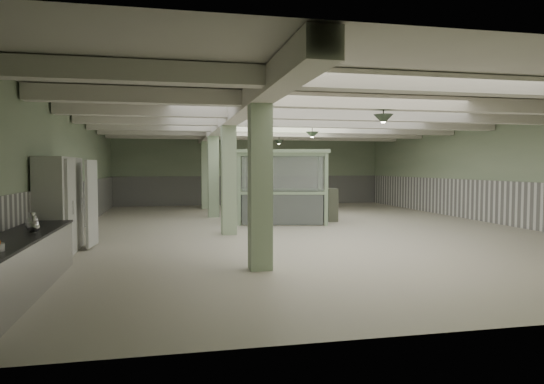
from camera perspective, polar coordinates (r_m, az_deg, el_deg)
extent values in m
plane|color=beige|center=(15.85, 3.50, -4.22)|extent=(20.00, 20.00, 0.00)
cube|color=beige|center=(15.81, 3.54, 8.83)|extent=(14.00, 20.00, 0.02)
cube|color=#9AAA88|center=(25.50, -2.52, 2.57)|extent=(14.00, 0.02, 3.60)
cube|color=#9AAA88|center=(6.66, 27.26, 1.02)|extent=(14.00, 0.02, 3.60)
cube|color=#9AAA88|center=(15.41, -22.46, 2.06)|extent=(0.02, 20.00, 3.60)
cube|color=#9AAA88|center=(18.85, 24.49, 2.15)|extent=(0.02, 20.00, 3.60)
cube|color=white|center=(15.45, -22.29, -1.83)|extent=(0.05, 19.90, 1.50)
cube|color=white|center=(18.88, 24.36, -1.04)|extent=(0.05, 19.90, 1.50)
cube|color=white|center=(25.51, -2.51, 0.21)|extent=(13.90, 0.05, 1.50)
cube|color=silver|center=(15.31, -5.61, 8.19)|extent=(0.45, 19.90, 0.40)
cube|color=silver|center=(8.85, 16.99, 12.16)|extent=(13.90, 0.35, 0.32)
cube|color=silver|center=(11.09, 10.61, 10.35)|extent=(13.90, 0.35, 0.32)
cube|color=silver|center=(13.41, 6.44, 9.10)|extent=(13.90, 0.35, 0.32)
cube|color=silver|center=(15.79, 3.54, 8.18)|extent=(13.90, 0.35, 0.32)
cube|color=silver|center=(18.20, 1.41, 7.50)|extent=(13.90, 0.35, 0.32)
cube|color=silver|center=(20.64, -0.22, 6.97)|extent=(13.90, 0.35, 0.32)
cube|color=silver|center=(23.09, -1.50, 6.55)|extent=(13.90, 0.35, 0.32)
cube|color=#B0CBA3|center=(9.31, -1.41, 1.82)|extent=(0.42, 0.42, 3.60)
cube|color=#B0CBA3|center=(14.26, -5.12, 2.22)|extent=(0.42, 0.42, 3.60)
cube|color=#B0CBA3|center=(19.23, -6.92, 2.41)|extent=(0.42, 0.42, 3.60)
cube|color=#B0CBA3|center=(23.22, -7.81, 2.50)|extent=(0.42, 0.42, 3.60)
cone|color=#334231|center=(11.24, 12.97, 8.33)|extent=(0.44, 0.44, 0.22)
cone|color=#334231|center=(16.38, 4.76, 6.69)|extent=(0.44, 0.44, 0.22)
cone|color=#334231|center=(21.21, 0.83, 5.86)|extent=(0.44, 0.44, 0.22)
cube|color=#BCBDC1|center=(8.62, -27.72, -7.72)|extent=(0.76, 4.55, 0.88)
cube|color=black|center=(8.55, -27.79, -4.75)|extent=(0.80, 4.59, 0.04)
cube|color=silver|center=(12.04, -23.67, -1.48)|extent=(0.60, 2.41, 2.21)
cube|color=silver|center=(11.43, -22.60, -1.68)|extent=(0.06, 0.90, 2.11)
cube|color=silver|center=(12.60, -21.06, -1.23)|extent=(0.16, 0.91, 2.11)
cube|color=silver|center=(11.42, -22.40, -1.68)|extent=(0.02, 0.05, 0.30)
cube|color=silver|center=(12.51, -21.49, -1.27)|extent=(0.02, 0.05, 0.30)
cube|color=#9FBB96|center=(16.36, -3.91, 0.31)|extent=(0.14, 0.14, 2.45)
cube|color=#9FBB96|center=(18.80, -3.31, 0.66)|extent=(0.14, 0.14, 2.45)
cube|color=#9FBB96|center=(16.38, 6.40, 0.30)|extent=(0.14, 0.14, 2.45)
cube|color=#9FBB96|center=(18.82, 5.66, 0.66)|extent=(0.14, 0.14, 2.45)
cube|color=#9FBB96|center=(17.52, 1.22, 4.70)|extent=(3.71, 3.34, 0.12)
cube|color=silver|center=(16.35, 1.25, -2.06)|extent=(2.69, 0.66, 1.05)
cube|color=silver|center=(16.29, 1.25, 2.26)|extent=(2.69, 0.66, 1.22)
cube|color=silver|center=(18.79, 1.18, -1.40)|extent=(2.69, 0.66, 1.05)
cube|color=silver|center=(18.74, 1.18, 2.35)|extent=(2.69, 0.66, 1.22)
cube|color=silver|center=(17.62, -3.58, -1.70)|extent=(0.56, 2.21, 1.05)
cube|color=silver|center=(17.56, -3.60, 2.30)|extent=(0.56, 2.21, 1.22)
cube|color=silver|center=(17.65, 6.00, -1.70)|extent=(0.56, 2.21, 1.05)
cube|color=silver|center=(17.59, 6.02, 2.29)|extent=(0.56, 2.21, 1.22)
cube|color=#5F6352|center=(17.76, 6.87, -1.52)|extent=(0.44, 0.59, 1.20)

